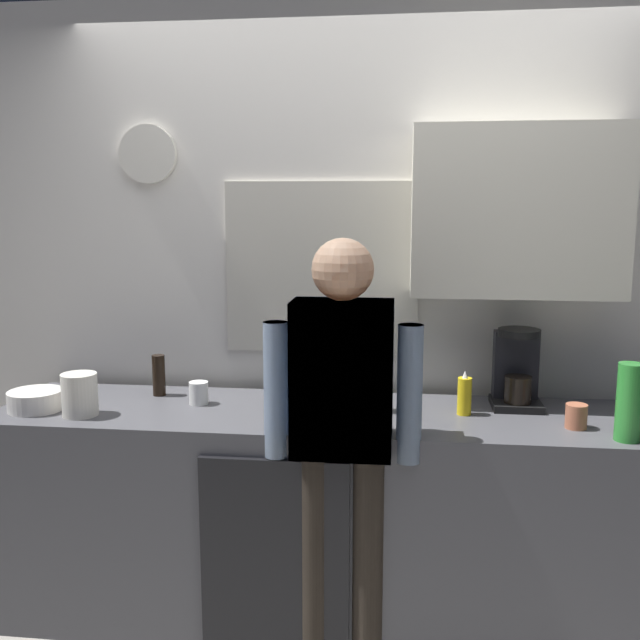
{
  "coord_description": "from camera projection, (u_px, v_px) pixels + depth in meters",
  "views": [
    {
      "loc": [
        0.21,
        -2.44,
        1.71
      ],
      "look_at": [
        -0.11,
        0.25,
        1.27
      ],
      "focal_mm": 39.62,
      "sensor_mm": 36.0,
      "label": 1
    }
  ],
  "objects": [
    {
      "name": "bottle_green_wine",
      "position": [
        371.0,
        375.0,
        2.84
      ],
      "size": [
        0.07,
        0.07,
        0.3
      ],
      "primitive_type": "cylinder",
      "color": "#195923",
      "rests_on": "kitchen_counter"
    },
    {
      "name": "back_wall_assembly",
      "position": [
        375.0,
        286.0,
        3.15
      ],
      "size": [
        4.47,
        0.42,
        2.6
      ],
      "color": "white",
      "rests_on": "ground_plane"
    },
    {
      "name": "person_at_sink",
      "position": [
        342.0,
        419.0,
        2.54
      ],
      "size": [
        0.57,
        0.22,
        1.6
      ],
      "rotation": [
        0.0,
        0.0,
        0.04
      ],
      "color": "brown",
      "rests_on": "ground_plane"
    },
    {
      "name": "dish_soap",
      "position": [
        464.0,
        395.0,
        2.81
      ],
      "size": [
        0.06,
        0.06,
        0.18
      ],
      "color": "yellow",
      "rests_on": "kitchen_counter"
    },
    {
      "name": "person_guest",
      "position": [
        342.0,
        419.0,
        2.54
      ],
      "size": [
        0.57,
        0.22,
        1.6
      ],
      "rotation": [
        0.0,
        0.0,
        2.65
      ],
      "color": "brown",
      "rests_on": "ground_plane"
    },
    {
      "name": "cup_terracotta_mug",
      "position": [
        576.0,
        416.0,
        2.64
      ],
      "size": [
        0.08,
        0.08,
        0.09
      ],
      "primitive_type": "cylinder",
      "color": "#B26647",
      "rests_on": "kitchen_counter"
    },
    {
      "name": "mixing_bowl",
      "position": [
        36.0,
        400.0,
        2.88
      ],
      "size": [
        0.22,
        0.22,
        0.08
      ],
      "primitive_type": "cylinder",
      "color": "white",
      "rests_on": "kitchen_counter"
    },
    {
      "name": "coffee_maker",
      "position": [
        516.0,
        371.0,
        2.92
      ],
      "size": [
        0.2,
        0.2,
        0.33
      ],
      "color": "black",
      "rests_on": "kitchen_counter"
    },
    {
      "name": "storage_canister",
      "position": [
        80.0,
        395.0,
        2.79
      ],
      "size": [
        0.14,
        0.14,
        0.17
      ],
      "primitive_type": "cylinder",
      "color": "silver",
      "rests_on": "kitchen_counter"
    },
    {
      "name": "dishwasher_panel",
      "position": [
        274.0,
        562.0,
        2.63
      ],
      "size": [
        0.56,
        0.02,
        0.8
      ],
      "primitive_type": "cube",
      "color": "black",
      "rests_on": "ground_plane"
    },
    {
      "name": "cup_white_mug",
      "position": [
        199.0,
        393.0,
        2.96
      ],
      "size": [
        0.08,
        0.08,
        0.09
      ],
      "primitive_type": "cylinder",
      "color": "white",
      "rests_on": "kitchen_counter"
    },
    {
      "name": "bottle_clear_soda",
      "position": [
        629.0,
        402.0,
        2.49
      ],
      "size": [
        0.09,
        0.09,
        0.28
      ],
      "primitive_type": "cylinder",
      "color": "#2D8C33",
      "rests_on": "kitchen_counter"
    },
    {
      "name": "bottle_dark_sauce",
      "position": [
        159.0,
        375.0,
        3.09
      ],
      "size": [
        0.06,
        0.06,
        0.18
      ],
      "primitive_type": "cylinder",
      "color": "black",
      "rests_on": "kitchen_counter"
    },
    {
      "name": "kitchen_counter",
      "position": [
        348.0,
        516.0,
        2.92
      ],
      "size": [
        2.87,
        0.64,
        0.88
      ],
      "primitive_type": "cube",
      "color": "#4C4C51",
      "rests_on": "ground_plane"
    }
  ]
}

